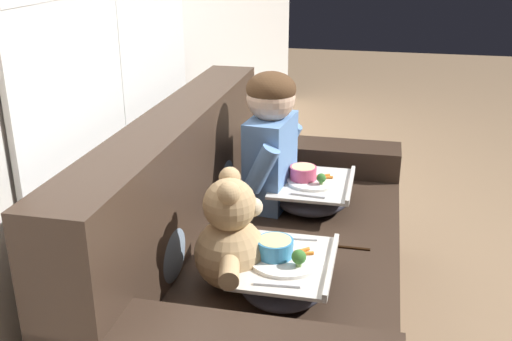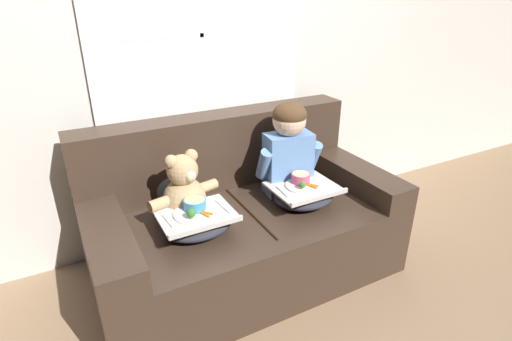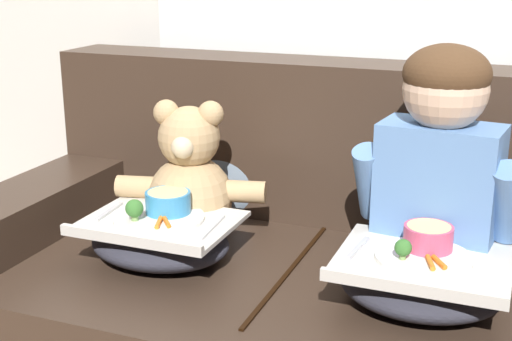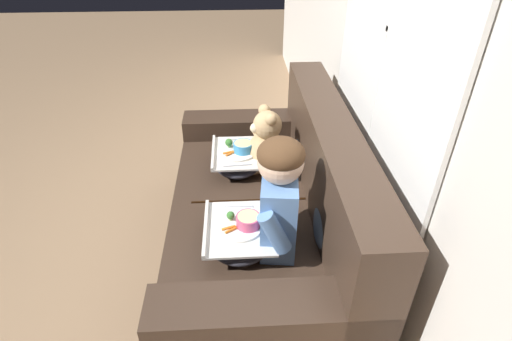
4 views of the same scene
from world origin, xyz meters
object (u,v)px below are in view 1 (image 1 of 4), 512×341
at_px(throw_pillow_behind_child, 218,167).
at_px(lap_tray_child, 312,193).
at_px(lap_tray_teddy, 285,273).
at_px(teddy_bear, 232,240).
at_px(couch, 254,267).
at_px(throw_pillow_behind_teddy, 163,238).
at_px(child_figure, 271,134).

height_order(throw_pillow_behind_child, lap_tray_child, throw_pillow_behind_child).
height_order(lap_tray_child, lap_tray_teddy, lap_tray_teddy).
distance_m(teddy_bear, lap_tray_teddy, 0.21).
xyz_separation_m(couch, lap_tray_child, (0.35, -0.18, 0.20)).
bearing_deg(lap_tray_child, throw_pillow_behind_child, 89.98).
bearing_deg(throw_pillow_behind_child, lap_tray_teddy, -148.46).
xyz_separation_m(throw_pillow_behind_teddy, child_figure, (0.70, -0.24, 0.17)).
bearing_deg(throw_pillow_behind_teddy, couch, -35.14).
bearing_deg(child_figure, throw_pillow_behind_teddy, 160.91).
distance_m(child_figure, lap_tray_teddy, 0.76).
bearing_deg(lap_tray_child, couch, 152.38).
bearing_deg(throw_pillow_behind_teddy, lap_tray_child, -31.53).
distance_m(throw_pillow_behind_child, teddy_bear, 0.74).
bearing_deg(lap_tray_child, child_figure, 90.00).
xyz_separation_m(throw_pillow_behind_child, teddy_bear, (-0.69, -0.25, 0.02)).
xyz_separation_m(throw_pillow_behind_child, lap_tray_child, (-0.00, -0.43, -0.09)).
distance_m(couch, throw_pillow_behind_teddy, 0.51).
bearing_deg(throw_pillow_behind_child, child_figure, -90.03).
bearing_deg(throw_pillow_behind_teddy, lap_tray_teddy, -89.98).
xyz_separation_m(couch, throw_pillow_behind_teddy, (-0.35, 0.24, 0.28)).
height_order(throw_pillow_behind_child, throw_pillow_behind_teddy, same).
bearing_deg(couch, teddy_bear, -179.95).
relative_size(couch, child_figure, 3.07).
height_order(teddy_bear, lap_tray_teddy, teddy_bear).
bearing_deg(teddy_bear, lap_tray_teddy, -90.36).
bearing_deg(child_figure, couch, -179.32).
bearing_deg(child_figure, lap_tray_child, -90.00).
bearing_deg(teddy_bear, couch, 0.05).
relative_size(throw_pillow_behind_teddy, lap_tray_teddy, 0.84).
distance_m(child_figure, teddy_bear, 0.71).
relative_size(couch, throw_pillow_behind_teddy, 5.43).
xyz_separation_m(teddy_bear, lap_tray_teddy, (-0.00, -0.18, -0.10)).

